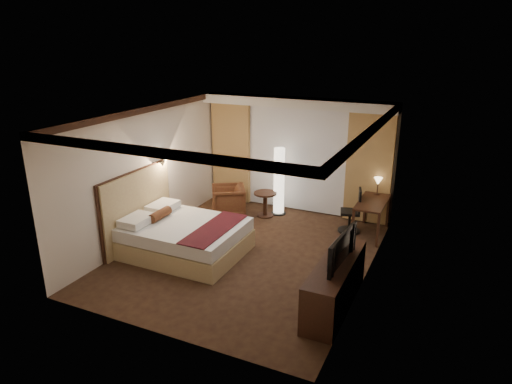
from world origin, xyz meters
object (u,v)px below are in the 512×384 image
at_px(armchair, 228,199).
at_px(dresser, 335,284).
at_px(floor_lamp, 279,181).
at_px(desk, 371,218).
at_px(bed, 186,238).
at_px(office_chair, 350,210).
at_px(side_table, 265,204).
at_px(television, 336,243).

bearing_deg(armchair, dresser, 19.53).
relative_size(floor_lamp, desk, 1.30).
relative_size(bed, office_chair, 2.22).
height_order(bed, office_chair, office_chair).
xyz_separation_m(side_table, dresser, (2.49, -2.98, 0.08)).
bearing_deg(office_chair, bed, -153.32).
bearing_deg(desk, dresser, -89.03).
bearing_deg(armchair, office_chair, 62.95).
bearing_deg(bed, television, -10.57).
relative_size(bed, television, 1.94).
distance_m(side_table, television, 3.94).
bearing_deg(dresser, armchair, 140.77).
relative_size(desk, television, 1.10).
distance_m(floor_lamp, television, 3.96).
bearing_deg(floor_lamp, armchair, -152.82).
bearing_deg(office_chair, desk, -8.73).
relative_size(armchair, floor_lamp, 0.48).
bearing_deg(bed, armchair, 95.73).
xyz_separation_m(side_table, floor_lamp, (0.23, 0.27, 0.51)).
distance_m(bed, armchair, 2.15).
bearing_deg(office_chair, television, -96.21).
bearing_deg(desk, bed, -141.93).
xyz_separation_m(floor_lamp, television, (2.24, -3.25, 0.27)).
bearing_deg(office_chair, armchair, 169.00).
distance_m(office_chair, television, 3.01).
bearing_deg(television, office_chair, 12.96).
bearing_deg(dresser, desk, 90.97).
xyz_separation_m(desk, office_chair, (-0.44, -0.05, 0.11)).
height_order(bed, floor_lamp, floor_lamp).
relative_size(bed, armchair, 2.84).
distance_m(bed, office_chair, 3.52).
relative_size(bed, floor_lamp, 1.35).
bearing_deg(dresser, television, 180.00).
distance_m(side_table, floor_lamp, 0.62).
xyz_separation_m(office_chair, television, (0.46, -2.92, 0.59)).
bearing_deg(side_table, armchair, -161.94).
bearing_deg(floor_lamp, television, -55.50).
bearing_deg(floor_lamp, dresser, -55.14).
distance_m(floor_lamp, desk, 2.27).
height_order(armchair, floor_lamp, floor_lamp).
distance_m(side_table, dresser, 3.89).
relative_size(armchair, office_chair, 0.78).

